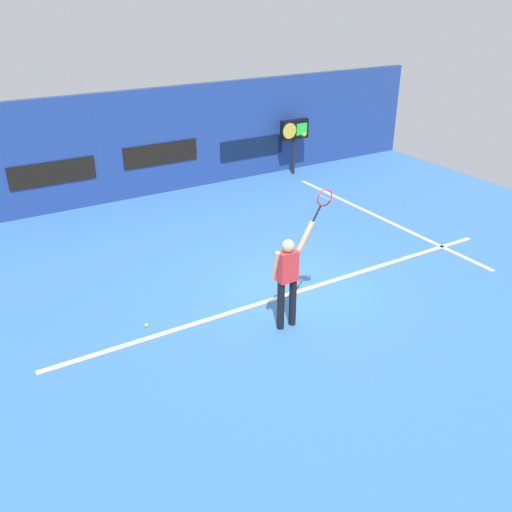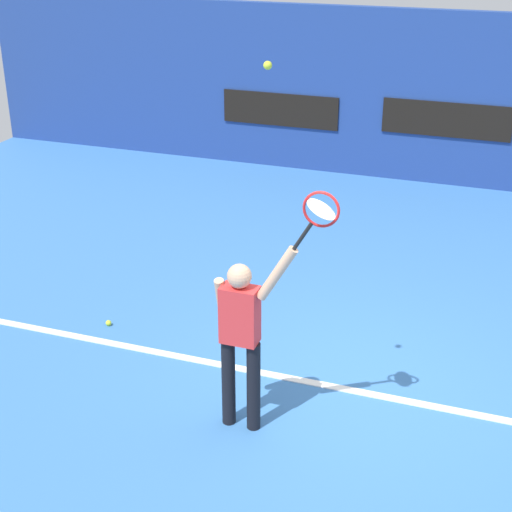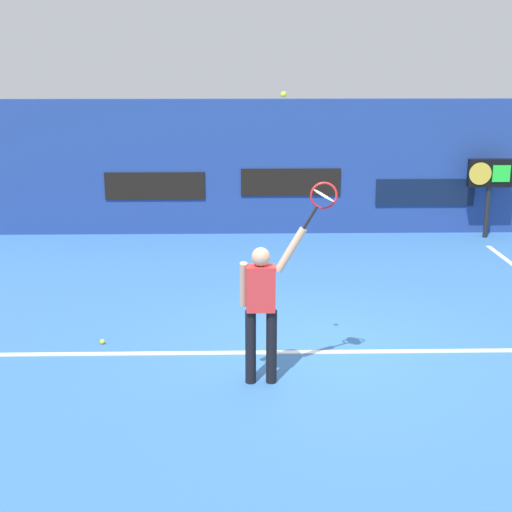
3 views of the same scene
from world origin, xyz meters
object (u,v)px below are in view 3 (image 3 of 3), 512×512
object	(u,v)px
tennis_player	(262,303)
tennis_ball	(284,94)
scoreboard_clock	(490,177)
spare_ball	(102,342)
tennis_racket	(322,198)

from	to	relation	value
tennis_player	tennis_ball	distance (m)	2.42
scoreboard_clock	spare_ball	distance (m)	9.54
scoreboard_clock	spare_ball	size ratio (longest dim) A/B	25.40
tennis_racket	tennis_ball	size ratio (longest dim) A/B	8.94
tennis_ball	scoreboard_clock	distance (m)	9.00
scoreboard_clock	tennis_racket	bearing A→B (deg)	-121.46
spare_ball	tennis_ball	bearing A→B (deg)	-27.61
spare_ball	tennis_player	bearing A→B (deg)	-30.21
scoreboard_clock	spare_ball	world-z (taller)	scoreboard_clock
tennis_player	spare_ball	xyz separation A→B (m)	(-2.16, 1.25, -0.98)
tennis_player	scoreboard_clock	size ratio (longest dim) A/B	1.12
tennis_racket	scoreboard_clock	xyz separation A→B (m)	(4.45, 7.27, -0.92)
tennis_ball	spare_ball	world-z (taller)	tennis_ball
tennis_racket	spare_ball	size ratio (longest dim) A/B	8.94
tennis_player	tennis_ball	xyz separation A→B (m)	(0.24, 0.00, 2.41)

